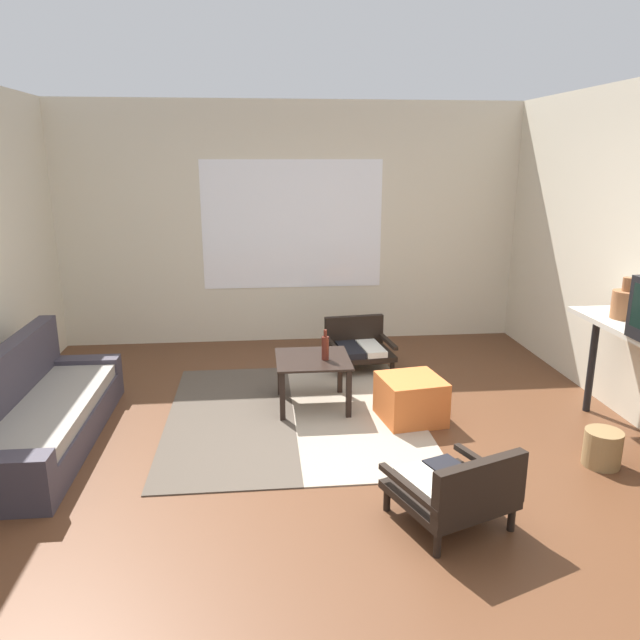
{
  "coord_description": "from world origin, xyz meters",
  "views": [
    {
      "loc": [
        -0.38,
        -3.88,
        2.11
      ],
      "look_at": [
        0.11,
        1.02,
        0.77
      ],
      "focal_mm": 33.98,
      "sensor_mm": 36.0,
      "label": 1
    }
  ],
  "objects_px": {
    "couch": "(38,415)",
    "ottoman_orange": "(411,399)",
    "clay_vase": "(625,303)",
    "coffee_table": "(313,367)",
    "armchair_by_window": "(358,345)",
    "armchair_striped_foreground": "(457,489)",
    "glass_bottle": "(325,347)",
    "wicker_basket": "(602,448)"
  },
  "relations": [
    {
      "from": "couch",
      "to": "ottoman_orange",
      "type": "height_order",
      "value": "couch"
    },
    {
      "from": "ottoman_orange",
      "to": "clay_vase",
      "type": "distance_m",
      "value": 1.79
    },
    {
      "from": "coffee_table",
      "to": "ottoman_orange",
      "type": "height_order",
      "value": "coffee_table"
    },
    {
      "from": "ottoman_orange",
      "to": "clay_vase",
      "type": "bearing_deg",
      "value": -11.29
    },
    {
      "from": "armchair_by_window",
      "to": "ottoman_orange",
      "type": "distance_m",
      "value": 1.35
    },
    {
      "from": "couch",
      "to": "coffee_table",
      "type": "bearing_deg",
      "value": 13.61
    },
    {
      "from": "coffee_table",
      "to": "armchair_striped_foreground",
      "type": "height_order",
      "value": "armchair_striped_foreground"
    },
    {
      "from": "armchair_striped_foreground",
      "to": "coffee_table",
      "type": "bearing_deg",
      "value": 110.05
    },
    {
      "from": "couch",
      "to": "glass_bottle",
      "type": "xyz_separation_m",
      "value": [
        2.21,
        0.46,
        0.32
      ]
    },
    {
      "from": "armchair_by_window",
      "to": "wicker_basket",
      "type": "relative_size",
      "value": 2.63
    },
    {
      "from": "couch",
      "to": "ottoman_orange",
      "type": "relative_size",
      "value": 4.2
    },
    {
      "from": "coffee_table",
      "to": "armchair_by_window",
      "type": "xyz_separation_m",
      "value": [
        0.55,
        0.97,
        -0.13
      ]
    },
    {
      "from": "armchair_by_window",
      "to": "ottoman_orange",
      "type": "xyz_separation_m",
      "value": [
        0.22,
        -1.33,
        -0.05
      ]
    },
    {
      "from": "armchair_by_window",
      "to": "armchair_striped_foreground",
      "type": "distance_m",
      "value": 2.81
    },
    {
      "from": "clay_vase",
      "to": "glass_bottle",
      "type": "relative_size",
      "value": 1.22
    },
    {
      "from": "clay_vase",
      "to": "glass_bottle",
      "type": "xyz_separation_m",
      "value": [
        -2.22,
        0.63,
        -0.48
      ]
    },
    {
      "from": "couch",
      "to": "ottoman_orange",
      "type": "distance_m",
      "value": 2.88
    },
    {
      "from": "glass_bottle",
      "to": "wicker_basket",
      "type": "bearing_deg",
      "value": -33.13
    },
    {
      "from": "clay_vase",
      "to": "glass_bottle",
      "type": "height_order",
      "value": "clay_vase"
    },
    {
      "from": "wicker_basket",
      "to": "clay_vase",
      "type": "bearing_deg",
      "value": 55.23
    },
    {
      "from": "ottoman_orange",
      "to": "clay_vase",
      "type": "relative_size",
      "value": 1.52
    },
    {
      "from": "couch",
      "to": "coffee_table",
      "type": "relative_size",
      "value": 3.2
    },
    {
      "from": "couch",
      "to": "wicker_basket",
      "type": "distance_m",
      "value": 4.1
    },
    {
      "from": "couch",
      "to": "clay_vase",
      "type": "xyz_separation_m",
      "value": [
        4.43,
        -0.16,
        0.79
      ]
    },
    {
      "from": "couch",
      "to": "glass_bottle",
      "type": "height_order",
      "value": "couch"
    },
    {
      "from": "armchair_striped_foreground",
      "to": "clay_vase",
      "type": "relative_size",
      "value": 2.46
    },
    {
      "from": "wicker_basket",
      "to": "coffee_table",
      "type": "bearing_deg",
      "value": 147.28
    },
    {
      "from": "ottoman_orange",
      "to": "wicker_basket",
      "type": "height_order",
      "value": "ottoman_orange"
    },
    {
      "from": "coffee_table",
      "to": "glass_bottle",
      "type": "bearing_deg",
      "value": -24.66
    },
    {
      "from": "wicker_basket",
      "to": "ottoman_orange",
      "type": "bearing_deg",
      "value": 142.83
    },
    {
      "from": "coffee_table",
      "to": "wicker_basket",
      "type": "distance_m",
      "value": 2.3
    },
    {
      "from": "armchair_striped_foreground",
      "to": "ottoman_orange",
      "type": "xyz_separation_m",
      "value": [
        0.1,
        1.48,
        -0.06
      ]
    },
    {
      "from": "clay_vase",
      "to": "ottoman_orange",
      "type": "bearing_deg",
      "value": 168.71
    },
    {
      "from": "clay_vase",
      "to": "wicker_basket",
      "type": "height_order",
      "value": "clay_vase"
    },
    {
      "from": "armchair_by_window",
      "to": "ottoman_orange",
      "type": "height_order",
      "value": "armchair_by_window"
    },
    {
      "from": "coffee_table",
      "to": "ottoman_orange",
      "type": "bearing_deg",
      "value": -25.15
    },
    {
      "from": "couch",
      "to": "armchair_striped_foreground",
      "type": "relative_size",
      "value": 2.58
    },
    {
      "from": "coffee_table",
      "to": "armchair_striped_foreground",
      "type": "relative_size",
      "value": 0.81
    },
    {
      "from": "armchair_striped_foreground",
      "to": "wicker_basket",
      "type": "xyz_separation_m",
      "value": [
        1.26,
        0.61,
        -0.11
      ]
    },
    {
      "from": "wicker_basket",
      "to": "armchair_striped_foreground",
      "type": "bearing_deg",
      "value": -154.2
    },
    {
      "from": "glass_bottle",
      "to": "couch",
      "type": "bearing_deg",
      "value": -168.16
    },
    {
      "from": "armchair_by_window",
      "to": "armchair_striped_foreground",
      "type": "height_order",
      "value": "armchair_striped_foreground"
    }
  ]
}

